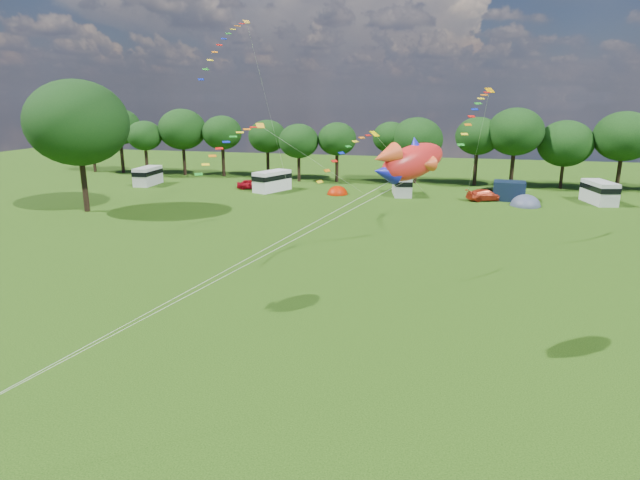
% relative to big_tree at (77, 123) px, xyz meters
% --- Properties ---
extents(ground_plane, '(180.00, 180.00, 0.00)m').
position_rel_big_tree_xyz_m(ground_plane, '(30.00, -28.00, -9.02)').
color(ground_plane, black).
rests_on(ground_plane, ground).
extents(tree_line, '(102.98, 10.98, 10.27)m').
position_rel_big_tree_xyz_m(tree_line, '(35.30, 26.99, -2.67)').
color(tree_line, black).
rests_on(tree_line, ground).
extents(big_tree, '(10.00, 10.00, 13.28)m').
position_rel_big_tree_xyz_m(big_tree, '(0.00, 0.00, 0.00)').
color(big_tree, black).
rests_on(big_tree, ground).
extents(car_a, '(4.00, 2.55, 1.24)m').
position_rel_big_tree_xyz_m(car_a, '(11.43, 17.48, -8.40)').
color(car_a, '#B20C1A').
rests_on(car_a, ground).
extents(car_c, '(4.70, 3.32, 1.30)m').
position_rel_big_tree_xyz_m(car_c, '(40.60, 16.32, -8.37)').
color(car_c, red).
rests_on(car_c, ground).
extents(car_d, '(5.29, 3.46, 1.33)m').
position_rel_big_tree_xyz_m(car_d, '(41.86, 17.68, -8.35)').
color(car_d, black).
rests_on(car_d, ground).
extents(campervan_a, '(2.48, 5.07, 2.41)m').
position_rel_big_tree_xyz_m(campervan_a, '(-3.37, 17.30, -7.72)').
color(campervan_a, silver).
rests_on(campervan_a, ground).
extents(campervan_b, '(4.04, 5.63, 2.54)m').
position_rel_big_tree_xyz_m(campervan_b, '(14.61, 16.65, -7.65)').
color(campervan_b, white).
rests_on(campervan_b, ground).
extents(campervan_c, '(2.89, 5.07, 2.34)m').
position_rel_big_tree_xyz_m(campervan_c, '(30.85, 17.64, -7.76)').
color(campervan_c, '#BBBBBE').
rests_on(campervan_c, ground).
extents(campervan_d, '(3.25, 5.42, 2.48)m').
position_rel_big_tree_xyz_m(campervan_d, '(52.77, 17.72, -7.68)').
color(campervan_d, silver).
rests_on(campervan_d, ground).
extents(tent_orange, '(2.55, 2.79, 1.99)m').
position_rel_big_tree_xyz_m(tent_orange, '(23.15, 16.33, -9.00)').
color(tent_orange, '#BC1D00').
rests_on(tent_orange, ground).
extents(tent_greyblue, '(3.28, 3.59, 2.44)m').
position_rel_big_tree_xyz_m(tent_greyblue, '(44.69, 14.20, -9.00)').
color(tent_greyblue, '#474F69').
rests_on(tent_greyblue, ground).
extents(awning_navy, '(3.72, 3.12, 2.18)m').
position_rel_big_tree_xyz_m(awning_navy, '(43.18, 17.32, -7.93)').
color(awning_navy, black).
rests_on(awning_navy, ground).
extents(fish_kite, '(3.52, 3.78, 2.19)m').
position_rel_big_tree_xyz_m(fish_kite, '(34.86, -24.06, -0.22)').
color(fish_kite, red).
rests_on(fish_kite, ground).
extents(streamer_kite_a, '(3.35, 5.60, 5.77)m').
position_rel_big_tree_xyz_m(streamer_kite_a, '(15.30, 2.81, 7.73)').
color(streamer_kite_a, gold).
rests_on(streamer_kite_a, ground).
extents(streamer_kite_b, '(4.37, 4.70, 3.83)m').
position_rel_big_tree_xyz_m(streamer_kite_b, '(19.86, -7.15, -0.83)').
color(streamer_kite_b, '#FFAA18').
rests_on(streamer_kite_b, ground).
extents(streamer_kite_c, '(3.02, 4.93, 2.78)m').
position_rel_big_tree_xyz_m(streamer_kite_c, '(30.71, -14.40, -0.54)').
color(streamer_kite_c, '#FFE300').
rests_on(streamer_kite_c, ground).
extents(streamer_kite_d, '(2.74, 5.10, 4.31)m').
position_rel_big_tree_xyz_m(streamer_kite_d, '(38.38, -2.24, 1.72)').
color(streamer_kite_d, '#D49000').
rests_on(streamer_kite_d, ground).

